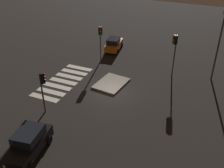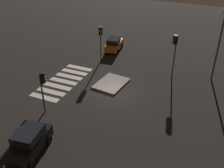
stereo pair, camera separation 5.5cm
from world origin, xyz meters
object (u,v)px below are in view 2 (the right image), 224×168
object	(u,v)px
traffic_light_west	(175,46)
street_lamp	(221,34)
traffic_light_east	(43,83)
traffic_island	(111,83)
car_orange	(114,44)
car_black	(28,143)
traffic_light_south	(101,36)

from	to	relation	value
traffic_light_west	street_lamp	distance (m)	4.61
traffic_light_east	traffic_light_west	world-z (taller)	traffic_light_west
traffic_island	car_orange	xyz separation A→B (m)	(-8.56, -3.33, 0.74)
traffic_light_west	car_orange	bearing A→B (deg)	-77.27
car_black	traffic_light_west	world-z (taller)	traffic_light_west
car_black	traffic_island	bearing A→B (deg)	164.29
traffic_light_east	car_black	bearing A→B (deg)	-119.61
traffic_light_west	street_lamp	world-z (taller)	street_lamp
car_orange	traffic_island	bearing A→B (deg)	-166.87
traffic_light_west	traffic_island	bearing A→B (deg)	-12.64
car_orange	traffic_light_east	size ratio (longest dim) A/B	1.03
car_black	traffic_light_east	world-z (taller)	traffic_light_east
traffic_light_east	street_lamp	distance (m)	17.80
car_black	traffic_light_west	bearing A→B (deg)	148.18
traffic_island	traffic_light_west	distance (m)	7.73
traffic_island	street_lamp	bearing A→B (deg)	118.72
traffic_island	car_orange	size ratio (longest dim) A/B	0.98
car_black	traffic_light_east	xyz separation A→B (m)	(-4.72, -1.88, 2.04)
traffic_island	traffic_light_east	size ratio (longest dim) A/B	1.01
car_orange	traffic_light_east	distance (m)	15.38
traffic_island	street_lamp	distance (m)	12.08
traffic_light_west	traffic_light_south	world-z (taller)	traffic_light_west
traffic_island	car_black	xyz separation A→B (m)	(11.40, -1.54, 0.83)
car_orange	car_black	size ratio (longest dim) A/B	0.90
traffic_island	street_lamp	xyz separation A→B (m)	(-5.26, 9.60, 5.12)
traffic_light_east	traffic_light_west	xyz separation A→B (m)	(-10.97, 8.81, 0.63)
traffic_light_south	street_lamp	world-z (taller)	street_lamp
traffic_light_west	street_lamp	size ratio (longest dim) A/B	0.62
car_black	traffic_light_south	xyz separation A→B (m)	(-16.00, -1.84, 2.42)
car_orange	street_lamp	xyz separation A→B (m)	(3.30, 12.93, 4.38)
traffic_island	car_black	world-z (taller)	car_black
street_lamp	traffic_light_west	bearing A→B (deg)	-77.08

